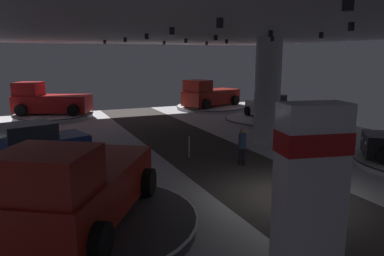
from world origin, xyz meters
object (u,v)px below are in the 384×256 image
(display_platform_far_right, at_px, (268,119))
(display_platform_near_left, at_px, (88,224))
(display_platform_deep_right, at_px, (211,107))
(visitor_walking_near, at_px, (242,144))
(column_right, at_px, (268,91))
(display_platform_deep_left, at_px, (54,116))
(display_platform_mid_left, at_px, (36,166))
(display_car_mid_left, at_px, (33,146))
(pickup_truck_near_left, at_px, (80,189))
(pickup_truck_deep_right, at_px, (209,95))
(pickup_truck_deep_left, at_px, (48,101))
(brand_sign_pylon, at_px, (308,213))
(display_car_far_right, at_px, (269,107))

(display_platform_far_right, distance_m, display_platform_near_left, 18.34)
(display_platform_deep_right, height_order, visitor_walking_near, visitor_walking_near)
(column_right, xyz_separation_m, display_platform_deep_left, (-9.80, 12.80, -2.55))
(display_platform_mid_left, bearing_deg, display_platform_deep_left, 83.37)
(display_car_mid_left, height_order, visitor_walking_near, display_car_mid_left)
(display_platform_far_right, relative_size, pickup_truck_near_left, 1.08)
(display_platform_deep_left, height_order, display_platform_mid_left, display_platform_deep_left)
(pickup_truck_near_left, xyz_separation_m, visitor_walking_near, (7.05, 3.75, -0.39))
(pickup_truck_deep_right, xyz_separation_m, display_platform_near_left, (-12.93, -18.89, -0.98))
(pickup_truck_deep_right, height_order, pickup_truck_near_left, pickup_truck_near_left)
(pickup_truck_deep_left, xyz_separation_m, pickup_truck_deep_right, (12.90, -0.45, -0.10))
(display_platform_near_left, height_order, visitor_walking_near, visitor_walking_near)
(brand_sign_pylon, xyz_separation_m, display_platform_deep_right, (10.24, 23.96, -1.86))
(display_platform_deep_right, bearing_deg, visitor_walking_near, -112.25)
(column_right, distance_m, display_car_mid_left, 11.46)
(display_platform_far_right, relative_size, display_car_far_right, 1.37)
(display_platform_mid_left, relative_size, display_platform_far_right, 0.93)
(pickup_truck_deep_left, xyz_separation_m, display_platform_deep_right, (13.20, -0.33, -1.15))
(pickup_truck_deep_left, height_order, display_car_mid_left, pickup_truck_deep_left)
(display_car_mid_left, distance_m, display_platform_far_right, 16.21)
(brand_sign_pylon, relative_size, pickup_truck_near_left, 0.69)
(brand_sign_pylon, xyz_separation_m, visitor_walking_near, (3.89, 8.43, -1.10))
(column_right, bearing_deg, display_car_mid_left, -179.79)
(pickup_truck_deep_right, height_order, display_platform_far_right, pickup_truck_deep_right)
(display_car_mid_left, xyz_separation_m, display_platform_deep_right, (14.42, 12.64, -0.86))
(display_platform_deep_left, relative_size, display_car_mid_left, 1.25)
(brand_sign_pylon, bearing_deg, column_right, 57.85)
(display_platform_mid_left, xyz_separation_m, pickup_truck_near_left, (0.99, -6.65, 1.17))
(pickup_truck_deep_left, distance_m, visitor_walking_near, 17.28)
(display_platform_mid_left, distance_m, pickup_truck_near_left, 6.82)
(column_right, bearing_deg, pickup_truck_deep_left, 128.00)
(pickup_truck_deep_left, bearing_deg, display_platform_near_left, -90.09)
(display_platform_deep_left, relative_size, display_platform_far_right, 0.94)
(pickup_truck_near_left, bearing_deg, visitor_walking_near, 27.99)
(display_platform_deep_left, bearing_deg, brand_sign_pylon, -83.71)
(display_car_far_right, bearing_deg, display_platform_near_left, -140.18)
(brand_sign_pylon, height_order, display_platform_near_left, brand_sign_pylon)
(display_platform_far_right, distance_m, pickup_truck_near_left, 18.68)
(pickup_truck_deep_right, height_order, visitor_walking_near, pickup_truck_deep_right)
(display_platform_deep_left, xyz_separation_m, pickup_truck_near_left, (-0.50, -19.48, 1.10))
(pickup_truck_near_left, bearing_deg, display_car_far_right, 40.11)
(display_platform_mid_left, distance_m, display_platform_far_right, 16.16)
(display_platform_near_left, bearing_deg, display_platform_deep_left, 89.03)
(display_platform_near_left, bearing_deg, pickup_truck_near_left, -122.69)
(display_platform_deep_left, relative_size, visitor_walking_near, 3.57)
(display_platform_far_right, xyz_separation_m, display_car_far_right, (-0.00, -0.03, 0.87))
(display_platform_mid_left, relative_size, display_car_far_right, 1.27)
(pickup_truck_near_left, bearing_deg, pickup_truck_deep_left, 89.40)
(display_platform_deep_right, bearing_deg, brand_sign_pylon, -113.14)
(display_car_mid_left, bearing_deg, display_platform_deep_left, 83.24)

